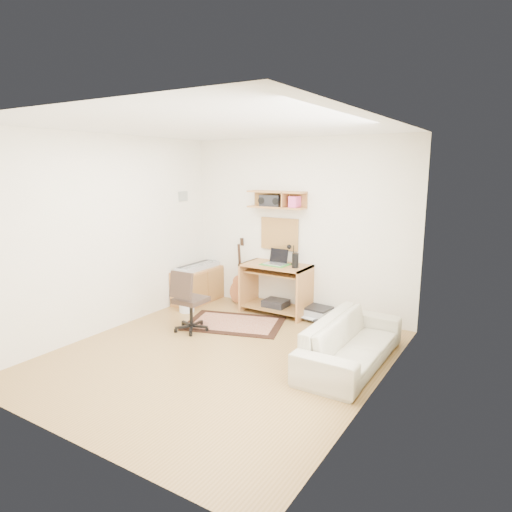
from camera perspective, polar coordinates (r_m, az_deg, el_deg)
The scene contains 22 objects.
floor at distance 5.43m, azimuth -4.59°, elevation -12.51°, with size 3.60×4.00×0.01m, color #A47C44.
ceiling at distance 4.99m, azimuth -5.08°, elevation 16.10°, with size 3.60×4.00×0.01m, color white.
back_wall at distance 6.75m, azimuth 5.37°, elevation 3.72°, with size 3.60×0.01×2.60m, color white.
left_wall at distance 6.28m, azimuth -18.21°, elevation 2.64°, with size 0.01×4.00×2.60m, color white.
right_wall at distance 4.25m, azimuth 15.17°, elevation -1.11°, with size 0.01×4.00×2.60m, color white.
wall_shelf at distance 6.73m, azimuth 2.63°, elevation 7.17°, with size 0.90×0.25×0.26m, color #BD7F42.
cork_board at distance 6.88m, azimuth 3.01°, elevation 2.81°, with size 0.64×0.03×0.49m, color tan.
wall_photo at distance 7.28m, azimuth -9.23°, elevation 7.50°, with size 0.02×0.20×0.15m, color #4C8CBF.
desk at distance 6.78m, azimuth 2.54°, elevation -4.17°, with size 1.00×0.55×0.75m, color #BD7F42, non-canonical shape.
laptop at distance 6.66m, azimuth 2.47°, elevation -0.14°, with size 0.30×0.30×0.23m, color silver, non-canonical shape.
speaker at distance 6.47m, azimuth 5.00°, elevation -0.57°, with size 0.10×0.10×0.21m, color black.
desk_lamp at distance 6.69m, azimuth 4.79°, elevation 0.19°, with size 0.10×0.10×0.30m, color black, non-canonical shape.
pencil_cup at distance 6.65m, azimuth 5.07°, elevation -0.79°, with size 0.07×0.07×0.09m, color #34539E.
boombox at distance 6.77m, azimuth 1.90°, elevation 7.03°, with size 0.33×0.15×0.17m, color black.
rug at distance 6.42m, azimuth -2.75°, elevation -8.53°, with size 1.33×0.88×0.02m, color tan.
task_chair at distance 6.10m, azimuth -8.27°, elevation -5.54°, with size 0.44×0.44×0.86m, color #31251D, non-canonical shape.
cabinet at distance 7.41m, azimuth -7.41°, elevation -3.72°, with size 0.40×0.90×0.55m, color #BD7F42.
music_keyboard at distance 7.34m, azimuth -7.47°, elevation -1.36°, with size 0.26×0.85×0.07m, color #B2B5BA.
guitar at distance 7.25m, azimuth -2.25°, elevation -1.89°, with size 0.28×0.18×1.06m, color #B76538, non-canonical shape.
waste_basket at distance 6.97m, azimuth -8.79°, elevation -5.91°, with size 0.23×0.23×0.27m, color white.
printer at distance 6.68m, azimuth 7.63°, elevation -7.11°, with size 0.43×0.34×0.16m, color #A5A8AA.
sofa at distance 5.19m, azimuth 12.02°, elevation -9.72°, with size 1.75×0.51×0.68m, color #BDB496.
Camera 1 is at (2.96, -3.99, 2.18)m, focal length 31.54 mm.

